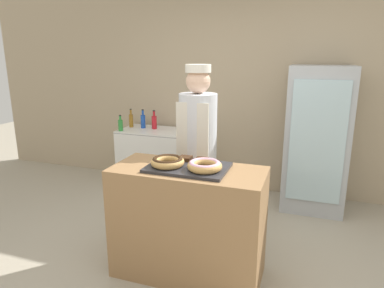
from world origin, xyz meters
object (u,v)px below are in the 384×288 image
bottle_blue (143,121)px  bottle_green (121,125)px  baker_person (198,150)px  bottle_red (154,122)px  chest_freezer (159,158)px  serving_tray (188,167)px  brownie_back_right (202,160)px  donut_chocolate_glaze (168,161)px  donut_light_glaze (205,165)px  brownie_back_left (185,158)px  bottle_amber (131,120)px  beverage_fridge (316,139)px

bottle_blue → bottle_green: bearing=-127.2°
baker_person → bottle_red: 1.59m
chest_freezer → bottle_green: bearing=-156.4°
bottle_blue → chest_freezer: bearing=-13.4°
serving_tray → brownie_back_right: 0.16m
donut_chocolate_glaze → baker_person: bearing=87.0°
serving_tray → bottle_red: bearing=122.4°
donut_chocolate_glaze → brownie_back_right: size_ratio=2.72×
donut_light_glaze → bottle_green: 2.33m
brownie_back_left → bottle_red: (-1.08, 1.69, -0.06)m
brownie_back_left → bottle_blue: (-1.26, 1.69, -0.06)m
donut_chocolate_glaze → brownie_back_left: size_ratio=2.72×
baker_person → bottle_green: 1.70m
chest_freezer → baker_person: bearing=-50.6°
brownie_back_left → bottle_red: 2.00m
baker_person → bottle_amber: bearing=139.2°
brownie_back_right → bottle_blue: 2.19m
brownie_back_right → bottle_red: bottle_red is taller
baker_person → chest_freezer: 1.57m
baker_person → beverage_fridge: size_ratio=1.02×
bottle_amber → bottle_blue: bottle_blue is taller
bottle_red → bottle_blue: bottle_blue is taller
brownie_back_left → beverage_fridge: size_ratio=0.06×
bottle_red → baker_person: bearing=-49.4°
donut_chocolate_glaze → bottle_green: (-1.38, 1.60, -0.10)m
donut_chocolate_glaze → bottle_green: 2.12m
beverage_fridge → bottle_blue: size_ratio=6.49×
bottle_blue → bottle_green: (-0.20, -0.27, -0.02)m
beverage_fridge → donut_chocolate_glaze: bearing=-122.4°
chest_freezer → bottle_green: (-0.47, -0.21, 0.49)m
bottle_red → bottle_green: bearing=-144.7°
bottle_green → beverage_fridge: bearing=4.5°
brownie_back_right → bottle_amber: (-1.59, 1.68, -0.06)m
baker_person → bottle_red: size_ratio=6.70×
donut_light_glaze → chest_freezer: (-1.22, 1.81, -0.59)m
serving_tray → donut_chocolate_glaze: size_ratio=2.36×
brownie_back_right → chest_freezer: bearing=124.9°
donut_chocolate_glaze → bottle_red: bearing=118.1°
chest_freezer → donut_chocolate_glaze: bearing=-63.3°
serving_tray → bottle_red: bottle_red is taller
brownie_back_right → bottle_green: bearing=138.6°
serving_tray → beverage_fridge: bearing=60.6°
baker_person → bottle_amber: baker_person is taller
serving_tray → brownie_back_left: 0.16m
bottle_red → bottle_green: (-0.38, -0.27, -0.02)m
donut_light_glaze → bottle_green: bottle_green is taller
serving_tray → baker_person: 0.63m
donut_light_glaze → brownie_back_left: size_ratio=2.72×
donut_chocolate_glaze → donut_light_glaze: same height
donut_chocolate_glaze → baker_person: 0.67m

